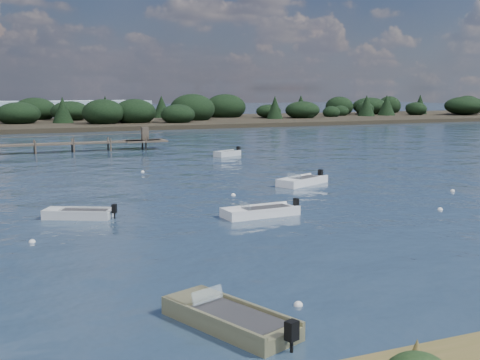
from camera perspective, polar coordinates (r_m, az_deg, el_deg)
name	(u,v)px	position (r m, az deg, el deg)	size (l,w,h in m)	color
ground	(96,142)	(86.04, -13.51, 3.51)	(400.00, 400.00, 0.00)	#182638
dinghy_near_olive	(229,321)	(19.35, -1.06, -13.27)	(3.32, 5.11, 1.24)	#726F4C
tender_far_grey_b	(227,155)	(66.37, -1.21, 2.43)	(3.54, 2.42, 1.21)	#AEB4B6
dinghy_mid_grey	(78,215)	(35.93, -15.09, -3.27)	(4.12, 3.03, 1.06)	#AEB4B6
dinghy_mid_white_b	(302,182)	(46.94, 5.91, -0.23)	(4.90, 3.54, 1.23)	silver
dinghy_mid_white_a	(260,213)	(35.27, 1.91, -3.18)	(4.90, 1.98, 1.13)	silver
buoy_a	(298,306)	(21.21, 5.54, -11.77)	(0.32, 0.32, 0.32)	silver
buoy_b	(440,210)	(38.98, 18.44, -2.71)	(0.32, 0.32, 0.32)	silver
buoy_c	(32,242)	(30.99, -19.11, -5.61)	(0.32, 0.32, 0.32)	silver
buoy_d	(453,191)	(46.22, 19.51, -1.03)	(0.32, 0.32, 0.32)	silver
buoy_e	(143,172)	(54.24, -9.21, 0.73)	(0.32, 0.32, 0.32)	silver
buoy_extra_a	(233,196)	(41.88, -0.64, -1.49)	(0.32, 0.32, 0.32)	silver
far_headland	(181,114)	(130.65, -5.58, 6.26)	(190.00, 40.00, 5.80)	black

